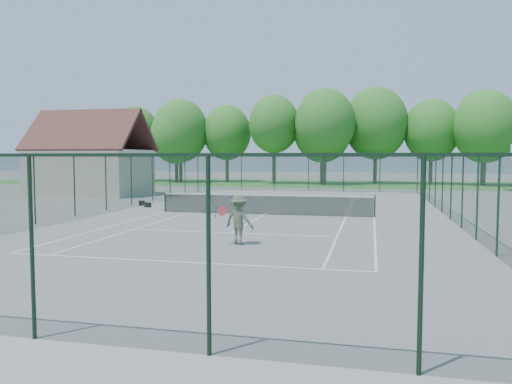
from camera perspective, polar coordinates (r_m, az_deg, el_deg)
ground at (r=25.67m, az=1.01°, el=-2.59°), size 140.00×140.00×0.00m
grass_far at (r=55.27m, az=7.53°, el=0.95°), size 80.00×16.00×0.01m
court_lines at (r=25.67m, az=1.01°, el=-2.58°), size 11.05×23.85×0.01m
tennis_net at (r=25.61m, az=1.01°, el=-1.31°), size 11.08×0.08×1.10m
fence_enclosure at (r=25.54m, az=1.02°, el=0.89°), size 18.05×36.05×3.02m
utility_building at (r=40.93m, az=-18.37°, el=4.06°), size 8.60×6.27×6.63m
tree_line_far at (r=55.28m, az=7.59°, el=7.16°), size 39.40×6.40×9.70m
sports_bag_a at (r=31.15m, az=-12.92°, el=-1.24°), size 0.43×0.35×0.30m
sports_bag_b at (r=29.97m, az=-12.27°, el=-1.45°), size 0.42×0.34×0.29m
tennis_player at (r=16.88m, az=-1.92°, el=-3.17°), size 1.75×0.97×1.69m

